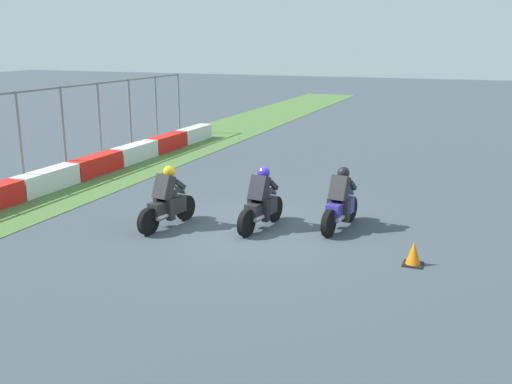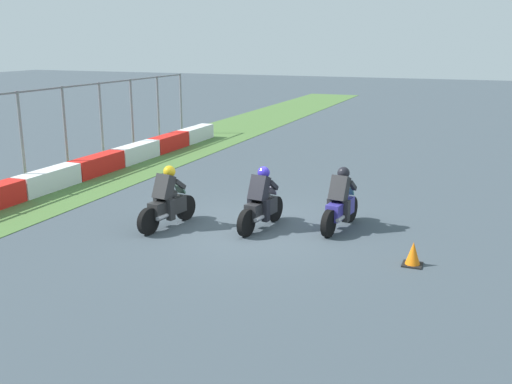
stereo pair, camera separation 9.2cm
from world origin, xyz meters
name	(u,v)px [view 1 (the left image)]	position (x,y,z in m)	size (l,w,h in m)	color
ground_plane	(255,230)	(0.00, 0.00, 0.00)	(120.00, 120.00, 0.00)	#3E4951
grass_verge	(19,200)	(0.00, 7.22, 0.01)	(72.00, 4.01, 0.02)	#4B7137
track_barrier	(18,190)	(0.00, 7.23, 0.32)	(24.22, 0.60, 0.64)	red
rider_lane_a	(340,204)	(0.84, -1.89, 0.62)	(2.04, 0.59, 1.51)	black
rider_lane_b	(261,203)	(0.16, -0.10, 0.62)	(2.04, 0.59, 1.51)	black
rider_lane_c	(167,202)	(-0.58, 2.06, 0.62)	(2.03, 0.61, 1.51)	black
traffic_cone	(414,254)	(-0.98, -3.85, 0.23)	(0.40, 0.40, 0.50)	black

